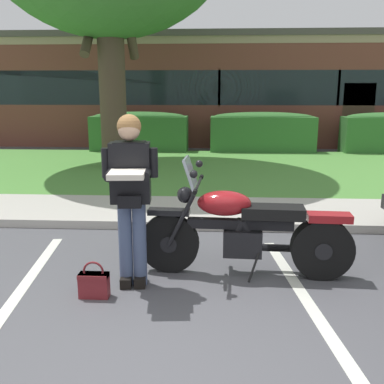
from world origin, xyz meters
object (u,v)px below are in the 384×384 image
(rider_person, at_px, (131,188))
(motorcycle, at_px, (252,231))
(hedge_center_left, at_px, (262,132))
(brick_building, at_px, (219,90))
(handbag, at_px, (94,283))
(hedge_left, at_px, (140,131))

(rider_person, bearing_deg, motorcycle, 15.04)
(motorcycle, bearing_deg, hedge_center_left, 83.97)
(brick_building, bearing_deg, rider_person, -93.20)
(motorcycle, distance_m, hedge_center_left, 9.34)
(handbag, relative_size, hedge_left, 0.12)
(motorcycle, bearing_deg, rider_person, -164.96)
(handbag, distance_m, hedge_left, 10.00)
(rider_person, height_order, hedge_left, rider_person)
(motorcycle, relative_size, handbag, 6.23)
(motorcycle, distance_m, hedge_left, 9.70)
(motorcycle, xyz_separation_m, brick_building, (-0.34, 15.11, 1.39))
(handbag, bearing_deg, brick_building, 85.70)
(handbag, bearing_deg, hedge_center_left, 75.79)
(handbag, height_order, hedge_left, hedge_left)
(motorcycle, xyz_separation_m, hedge_center_left, (0.98, 9.29, 0.16))
(rider_person, xyz_separation_m, hedge_center_left, (2.19, 9.61, -0.36))
(hedge_center_left, height_order, brick_building, brick_building)
(motorcycle, height_order, brick_building, brick_building)
(rider_person, distance_m, hedge_left, 9.75)
(hedge_left, bearing_deg, hedge_center_left, 0.00)
(brick_building, bearing_deg, motorcycle, -88.70)
(brick_building, bearing_deg, handbag, -94.30)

